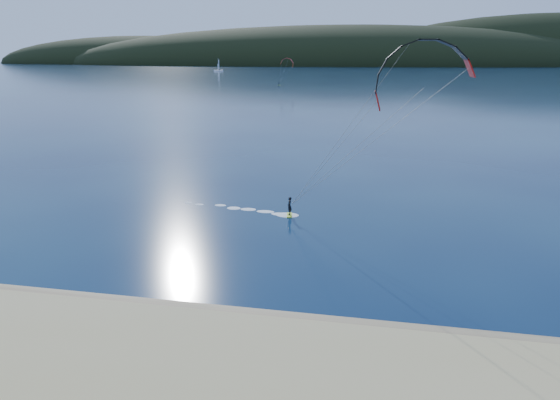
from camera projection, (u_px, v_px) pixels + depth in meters
The scene contains 6 objects.
ground at pixel (164, 368), 21.40m from camera, with size 1800.00×1800.00×0.00m, color #071537.
wet_sand at pixel (199, 316), 25.62m from camera, with size 220.00×2.50×0.10m.
headland at pixel (371, 65), 722.96m from camera, with size 1200.00×310.00×140.00m.
kitesurfer_near at pixel (413, 95), 33.65m from camera, with size 24.23×6.84×14.96m.
kitesurfer_far at pixel (287, 65), 217.38m from camera, with size 8.46×6.40×11.44m.
sailboat at pixel (219, 70), 419.88m from camera, with size 7.90×5.14×11.36m.
Camera 1 is at (8.47, -17.11, 13.21)m, focal length 31.22 mm.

